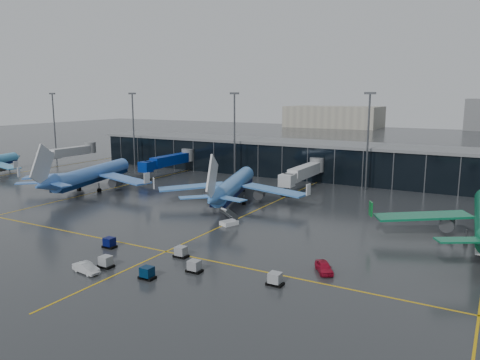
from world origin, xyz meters
The scene contains 11 objects.
ground centered at (0.00, 0.00, 0.00)m, with size 600.00×600.00×0.00m, color #282B2D.
terminal_pier centered at (0.00, 62.00, 5.42)m, with size 142.00×17.00×10.70m.
jet_bridges centered at (-35.00, 42.99, 4.55)m, with size 94.00×27.50×7.20m.
flood_masts centered at (5.00, 50.00, 13.81)m, with size 203.00×0.50×25.50m.
taxi_lines centered at (10.00, 10.61, 0.01)m, with size 220.00×120.00×0.02m.
airliner_arkefly centered at (-37.76, 14.79, 6.69)m, with size 38.22×43.52×13.38m, color #4077D2, non-canonical shape.
airliner_klm_near centered at (1.76, 20.74, 6.45)m, with size 36.85×41.97×12.90m, color #4181D6, non-canonical shape.
baggage_carts centered at (14.30, -20.39, 0.76)m, with size 32.54×10.79×1.70m.
mobile_airstair centered at (10.77, 3.50, 0.77)m, with size 3.23×3.79×3.45m.
service_van_red centered at (35.11, -11.06, 0.80)m, with size 1.89×4.69×1.60m, color #A90D27.
service_van_white centered at (5.92, -27.78, 0.75)m, with size 1.59×4.57×1.51m, color silver.
Camera 1 is at (55.68, -71.61, 24.85)m, focal length 35.00 mm.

